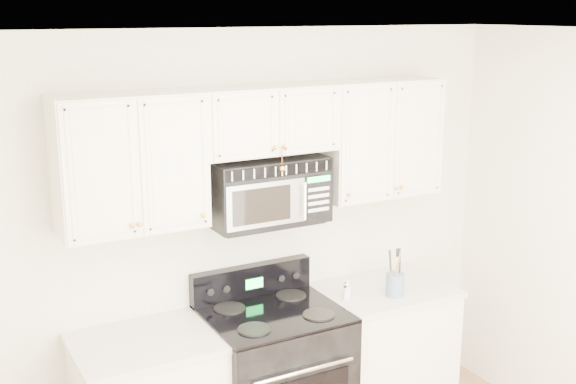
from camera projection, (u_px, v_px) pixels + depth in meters
room at (434, 348)px, 3.07m from camera, size 3.51×3.51×2.61m
base_cabinet_right at (382, 356)px, 4.88m from camera, size 0.86×0.65×0.92m
range at (274, 379)px, 4.45m from camera, size 0.81×0.74×1.13m
upper_cabinets at (265, 143)px, 4.27m from camera, size 2.44×0.37×0.75m
microwave at (267, 190)px, 4.32m from camera, size 0.71×0.41×0.39m
utensil_crock at (395, 284)px, 4.60m from camera, size 0.12×0.12×0.32m
shaker_salt at (347, 289)px, 4.59m from camera, size 0.04×0.04×0.11m
shaker_pepper at (346, 292)px, 4.55m from camera, size 0.04×0.04×0.10m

